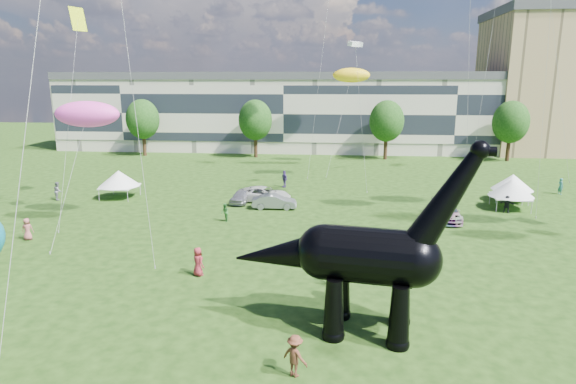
{
  "coord_description": "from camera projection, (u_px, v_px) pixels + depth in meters",
  "views": [
    {
      "loc": [
        0.16,
        -20.93,
        11.75
      ],
      "look_at": [
        -2.62,
        8.0,
        5.0
      ],
      "focal_mm": 30.0,
      "sensor_mm": 36.0,
      "label": 1
    }
  ],
  "objects": [
    {
      "name": "apartment_block",
      "position": [
        576.0,
        85.0,
        79.78
      ],
      "size": [
        28.0,
        18.0,
        22.0
      ],
      "primitive_type": "cube",
      "color": "tan",
      "rests_on": "ground"
    },
    {
      "name": "ground",
      "position": [
        326.0,
        333.0,
        22.97
      ],
      "size": [
        220.0,
        220.0,
        0.0
      ],
      "primitive_type": "plane",
      "color": "#16330C",
      "rests_on": "ground"
    },
    {
      "name": "tree_far_left",
      "position": [
        142.0,
        116.0,
        75.72
      ],
      "size": [
        5.2,
        5.2,
        9.44
      ],
      "color": "#382314",
      "rests_on": "ground"
    },
    {
      "name": "terrace_row",
      "position": [
        287.0,
        115.0,
        82.47
      ],
      "size": [
        78.0,
        11.0,
        12.0
      ],
      "primitive_type": "cube",
      "color": "beige",
      "rests_on": "ground"
    },
    {
      "name": "gazebo_far",
      "position": [
        513.0,
        182.0,
        47.54
      ],
      "size": [
        4.82,
        4.82,
        2.74
      ],
      "rotation": [
        0.0,
        0.0,
        -0.27
      ],
      "color": "white",
      "rests_on": "ground"
    },
    {
      "name": "dinosaur_sculpture",
      "position": [
        359.0,
        258.0,
        22.44
      ],
      "size": [
        11.92,
        3.99,
        9.7
      ],
      "rotation": [
        0.0,
        0.0,
        -0.16
      ],
      "color": "black",
      "rests_on": "ground"
    },
    {
      "name": "visitors",
      "position": [
        292.0,
        219.0,
        38.58
      ],
      "size": [
        52.32,
        36.57,
        1.89
      ],
      "color": "#A95654",
      "rests_on": "ground"
    },
    {
      "name": "car_grey",
      "position": [
        274.0,
        202.0,
        45.04
      ],
      "size": [
        4.22,
        1.66,
        1.37
      ],
      "primitive_type": "imported",
      "rotation": [
        0.0,
        0.0,
        1.62
      ],
      "color": "gray",
      "rests_on": "ground"
    },
    {
      "name": "tree_far_right",
      "position": [
        511.0,
        119.0,
        70.51
      ],
      "size": [
        5.2,
        5.2,
        9.44
      ],
      "color": "#382314",
      "rests_on": "ground"
    },
    {
      "name": "car_dark",
      "position": [
        446.0,
        212.0,
        41.41
      ],
      "size": [
        2.21,
        5.13,
        1.47
      ],
      "primitive_type": "imported",
      "rotation": [
        0.0,
        0.0,
        -0.03
      ],
      "color": "#595960",
      "rests_on": "ground"
    },
    {
      "name": "gazebo_near",
      "position": [
        511.0,
        188.0,
        44.72
      ],
      "size": [
        4.41,
        4.41,
        2.81
      ],
      "rotation": [
        0.0,
        0.0,
        -0.1
      ],
      "color": "white",
      "rests_on": "ground"
    },
    {
      "name": "car_silver",
      "position": [
        242.0,
        196.0,
        47.26
      ],
      "size": [
        2.17,
        4.12,
        1.34
      ],
      "primitive_type": "imported",
      "rotation": [
        0.0,
        0.0,
        -0.16
      ],
      "color": "#B1B2B6",
      "rests_on": "ground"
    },
    {
      "name": "car_white",
      "position": [
        264.0,
        194.0,
        47.6
      ],
      "size": [
        5.75,
        3.38,
        1.5
      ],
      "primitive_type": "imported",
      "rotation": [
        0.0,
        0.0,
        1.4
      ],
      "color": "silver",
      "rests_on": "ground"
    },
    {
      "name": "tree_mid_left",
      "position": [
        255.0,
        117.0,
        74.05
      ],
      "size": [
        5.2,
        5.2,
        9.44
      ],
      "color": "#382314",
      "rests_on": "ground"
    },
    {
      "name": "tree_mid_right",
      "position": [
        387.0,
        118.0,
        72.19
      ],
      "size": [
        5.2,
        5.2,
        9.44
      ],
      "color": "#382314",
      "rests_on": "ground"
    },
    {
      "name": "gazebo_left",
      "position": [
        119.0,
        179.0,
        48.95
      ],
      "size": [
        4.17,
        4.17,
        2.85
      ],
      "rotation": [
        0.0,
        0.0,
        -0.02
      ],
      "color": "white",
      "rests_on": "ground"
    }
  ]
}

